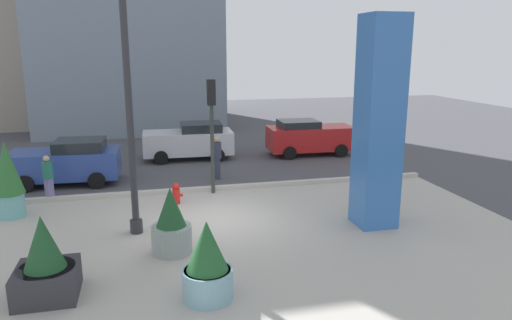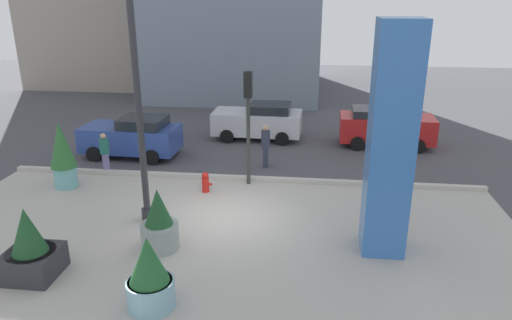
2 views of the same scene
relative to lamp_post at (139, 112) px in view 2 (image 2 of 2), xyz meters
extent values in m
plane|color=#47474C|center=(2.37, 4.55, -3.48)|extent=(60.00, 60.00, 0.00)
cube|color=#ADA89E|center=(2.37, -1.45, -3.48)|extent=(18.00, 10.00, 0.02)
cube|color=#B7B2A8|center=(2.37, 3.67, -3.40)|extent=(18.00, 0.24, 0.16)
cylinder|color=#2D2D33|center=(0.00, 0.00, -3.28)|extent=(0.36, 0.36, 0.40)
cylinder|color=#2D2D33|center=(0.00, 0.00, -0.07)|extent=(0.20, 0.20, 6.80)
cube|color=#3870BC|center=(7.03, -0.94, -0.38)|extent=(1.13, 1.13, 6.20)
cube|color=#2D2D33|center=(-1.83, -3.32, -3.13)|extent=(1.27, 1.27, 0.69)
cylinder|color=#382819|center=(-1.83, -3.32, -2.81)|extent=(1.21, 1.21, 0.04)
cone|color=#1E4C28|center=(-1.83, -3.32, -2.20)|extent=(0.87, 0.87, 1.17)
cylinder|color=gray|center=(0.93, -1.62, -3.10)|extent=(1.05, 1.05, 0.75)
cylinder|color=#382819|center=(0.93, -1.62, -2.74)|extent=(0.97, 0.97, 0.04)
cone|color=#1E4C28|center=(0.93, -1.62, -2.21)|extent=(0.77, 0.77, 1.03)
cylinder|color=#7AA8B7|center=(1.52, -4.19, -3.14)|extent=(1.09, 1.09, 0.68)
cylinder|color=#382819|center=(1.52, -4.19, -2.82)|extent=(1.00, 1.00, 0.04)
cone|color=#235B2D|center=(1.52, -4.19, -2.25)|extent=(0.90, 0.90, 1.09)
cylinder|color=#6BB2B2|center=(-3.86, 2.26, -3.08)|extent=(0.81, 0.81, 0.79)
cylinder|color=#382819|center=(-3.86, 2.26, -2.71)|extent=(0.75, 0.75, 0.04)
cone|color=#2D6B33|center=(-3.86, 2.26, -1.85)|extent=(0.92, 0.92, 1.68)
cylinder|color=red|center=(1.32, 2.40, -3.20)|extent=(0.26, 0.26, 0.55)
sphere|color=red|center=(1.32, 2.40, -2.85)|extent=(0.24, 0.24, 0.24)
cylinder|color=red|center=(1.49, 2.40, -3.17)|extent=(0.12, 0.10, 0.10)
cylinder|color=#333833|center=(2.74, 3.35, -1.84)|extent=(0.14, 0.14, 3.27)
cube|color=black|center=(2.74, 3.35, 0.25)|extent=(0.28, 0.32, 0.90)
sphere|color=red|center=(2.74, 3.52, 0.52)|extent=(0.18, 0.18, 0.18)
cube|color=red|center=(8.45, 8.71, -2.63)|extent=(4.28, 1.92, 1.14)
cube|color=#1E2328|center=(7.82, 8.73, -1.89)|extent=(1.95, 1.64, 0.34)
cylinder|color=black|center=(9.79, 9.57, -3.16)|extent=(0.65, 0.24, 0.64)
cylinder|color=black|center=(9.73, 7.77, -3.16)|extent=(0.65, 0.24, 0.64)
cylinder|color=black|center=(7.17, 9.65, -3.16)|extent=(0.65, 0.24, 0.64)
cylinder|color=black|center=(7.11, 7.85, -3.16)|extent=(0.65, 0.24, 0.64)
cube|color=#2D4793|center=(-2.74, 5.93, -2.67)|extent=(4.20, 2.04, 1.06)
cube|color=#1E2328|center=(-2.12, 5.90, -1.94)|extent=(1.93, 1.71, 0.42)
cylinder|color=black|center=(-4.06, 5.07, -3.16)|extent=(0.65, 0.25, 0.64)
cylinder|color=black|center=(-3.97, 6.91, -3.16)|extent=(0.65, 0.25, 0.64)
cylinder|color=black|center=(-1.51, 4.95, -3.16)|extent=(0.65, 0.25, 0.64)
cylinder|color=black|center=(-1.42, 6.79, -3.16)|extent=(0.65, 0.25, 0.64)
cube|color=silver|center=(2.39, 9.19, -2.67)|extent=(4.29, 2.00, 1.06)
cube|color=#1E2328|center=(3.02, 9.17, -1.94)|extent=(1.95, 1.70, 0.40)
cylinder|color=black|center=(1.05, 8.29, -3.16)|extent=(0.65, 0.24, 0.64)
cylinder|color=black|center=(1.11, 10.16, -3.16)|extent=(0.65, 0.24, 0.64)
cylinder|color=black|center=(3.67, 8.21, -3.16)|extent=(0.65, 0.24, 0.64)
cylinder|color=black|center=(3.73, 10.08, -3.16)|extent=(0.65, 0.24, 0.64)
cube|color=#33384C|center=(3.19, 5.24, -3.04)|extent=(0.20, 0.28, 0.88)
cylinder|color=#33384C|center=(3.19, 5.24, -2.27)|extent=(0.36, 0.36, 0.66)
sphere|color=tan|center=(3.19, 5.24, -1.82)|extent=(0.24, 0.24, 0.24)
cube|color=slate|center=(-3.00, 3.85, -3.08)|extent=(0.33, 0.34, 0.80)
cylinder|color=#236656|center=(-3.00, 3.85, -2.38)|extent=(0.51, 0.51, 0.60)
sphere|color=tan|center=(-3.00, 3.85, -1.97)|extent=(0.22, 0.22, 0.22)
camera|label=1|loc=(0.39, -13.42, 1.80)|focal=33.29mm
camera|label=2|loc=(4.94, -12.90, 3.29)|focal=33.24mm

